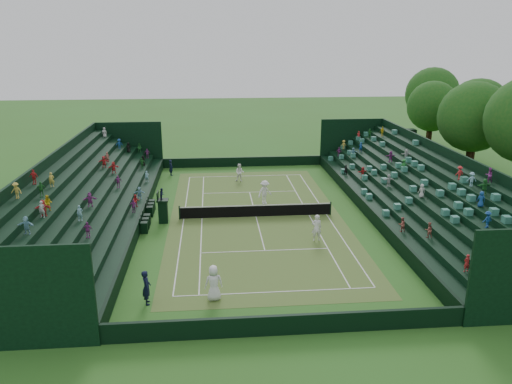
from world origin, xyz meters
TOP-DOWN VIEW (x-y plane):
  - ground at (0.00, 0.00)m, footprint 160.00×160.00m
  - court_surface at (0.00, 0.00)m, footprint 12.97×26.77m
  - perimeter_wall_north at (0.00, 15.88)m, footprint 17.17×0.20m
  - perimeter_wall_south at (0.00, -15.88)m, footprint 17.17×0.20m
  - perimeter_wall_east at (8.48, 0.00)m, footprint 0.20×31.77m
  - perimeter_wall_west at (-8.48, 0.00)m, footprint 0.20×31.77m
  - north_grandstand at (12.66, 0.00)m, footprint 6.60×32.00m
  - south_grandstand at (-12.66, 0.00)m, footprint 6.60×32.00m
  - tennis_net at (0.00, 0.00)m, footprint 11.67×0.10m
  - scoreboard_tower at (17.75, 16.00)m, footprint 2.00×1.00m
  - tree_row at (22.36, 9.57)m, footprint 10.52×35.27m
  - umpire_chair at (-6.95, -0.55)m, footprint 0.84×0.84m
  - courtside_chairs at (-8.12, -0.03)m, footprint 0.53×5.50m
  - player_near_west at (-3.31, -12.39)m, footprint 1.04×0.77m
  - player_near_east at (3.63, -5.01)m, footprint 0.68×0.45m
  - player_far_west at (-0.64, 10.05)m, footprint 0.93×0.78m
  - player_far_east at (1.00, 3.11)m, footprint 1.49×1.28m
  - line_judge_north at (-7.33, 12.87)m, footprint 0.59×0.69m
  - line_judge_south at (-6.73, -12.47)m, footprint 0.55×0.74m

SIDE VIEW (x-z plane):
  - ground at x=0.00m, z-range 0.00..0.00m
  - court_surface at x=0.00m, z-range 0.00..0.01m
  - courtside_chairs at x=-8.12m, z-range -0.14..1.00m
  - perimeter_wall_north at x=0.00m, z-range 0.00..1.00m
  - perimeter_wall_south at x=0.00m, z-range 0.00..1.00m
  - perimeter_wall_east at x=8.48m, z-range 0.00..1.00m
  - perimeter_wall_west at x=-8.48m, z-range 0.00..1.00m
  - tennis_net at x=0.00m, z-range 0.00..1.06m
  - line_judge_north at x=-7.33m, z-range 0.00..1.59m
  - player_far_west at x=-0.64m, z-range 0.00..1.73m
  - line_judge_south at x=-6.73m, z-range 0.00..1.84m
  - player_near_east at x=3.63m, z-range 0.00..1.86m
  - player_near_west at x=-3.31m, z-range 0.00..1.93m
  - player_far_east at x=1.00m, z-range 0.00..1.99m
  - umpire_chair at x=-6.95m, z-range -0.19..2.46m
  - north_grandstand at x=12.66m, z-range -0.90..4.00m
  - south_grandstand at x=-12.66m, z-range -0.90..4.00m
  - scoreboard_tower at x=17.75m, z-range 1.29..4.99m
  - tree_row at x=22.36m, z-range 1.14..11.55m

